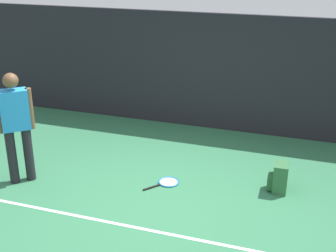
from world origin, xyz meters
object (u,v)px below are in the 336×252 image
tennis_player (16,122)px  tennis_ball_near_player (287,168)px  tennis_racket (167,182)px  backpack (279,178)px

tennis_player → tennis_ball_near_player: size_ratio=25.76×
tennis_player → tennis_racket: tennis_player is taller
tennis_player → tennis_ball_near_player: 4.26m
tennis_player → backpack: 3.94m
backpack → tennis_racket: bearing=-80.5°
tennis_racket → backpack: size_ratio=1.34×
tennis_player → tennis_racket: (2.12, 0.62, -0.95)m
tennis_ball_near_player → backpack: bearing=-94.8°
backpack → tennis_ball_near_player: size_ratio=6.67×
backpack → tennis_ball_near_player: backpack is taller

